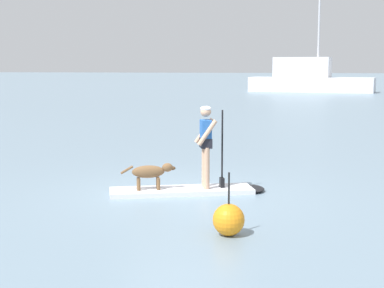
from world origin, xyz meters
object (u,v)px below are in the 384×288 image
Objects in this scene: marker_buoy at (229,220)px; paddleboard at (192,190)px; person_paddler at (206,141)px; moored_boat_outer at (308,79)px; dog at (151,172)px.

paddleboard is at bearing 113.13° from marker_buoy.
paddleboard is at bearing -158.76° from person_paddler.
moored_boat_outer is 12.63× the size of marker_buoy.
moored_boat_outer is at bearing 88.53° from paddleboard.
moored_boat_outer is at bearing 89.99° from marker_buoy.
person_paddler is (0.28, 0.11, 1.05)m from paddleboard.
paddleboard is at bearing 21.24° from dog.
dog is at bearing -92.41° from moored_boat_outer.
dog is (-0.81, -0.31, 0.41)m from paddleboard.
person_paddler is 1.33m from dog.
person_paddler is 3.23m from marker_buoy.
marker_buoy is at bearing -51.48° from dog.
person_paddler is at bearing -91.14° from moored_boat_outer.
moored_boat_outer reaches higher than paddleboard.
marker_buoy is (2.03, -2.55, -0.21)m from dog.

